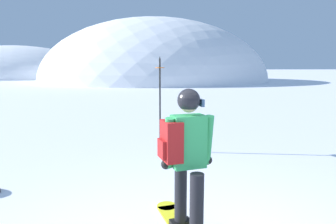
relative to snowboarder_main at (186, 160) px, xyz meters
name	(u,v)px	position (x,y,z in m)	size (l,w,h in m)	color
ridge_peak_main	(154,81)	(0.75, 36.13, -0.92)	(28.45, 25.60, 15.70)	white
ridge_peak_far	(18,77)	(-21.91, 50.08, -0.92)	(26.97, 24.27, 10.51)	white
snowboarder_main	(186,160)	(0.00, 0.00, 0.00)	(0.67, 1.79, 1.71)	yellow
piste_marker_near	(160,98)	(-0.11, 3.55, 0.31)	(0.20, 0.20, 2.17)	black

